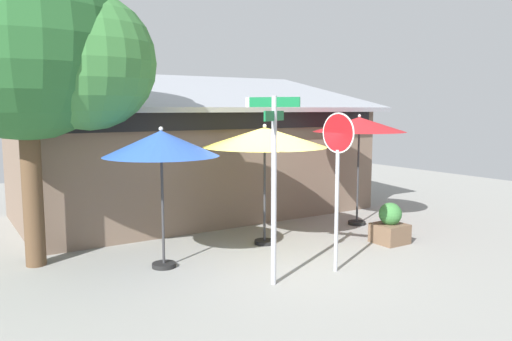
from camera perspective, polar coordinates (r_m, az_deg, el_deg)
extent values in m
cube|color=gray|center=(10.05, 2.99, -10.16)|extent=(28.00, 28.00, 0.10)
cube|color=#705B4C|center=(14.21, -6.96, 1.27)|extent=(9.24, 4.58, 3.00)
cube|color=#999EA8|center=(14.01, -6.81, 9.01)|extent=(9.74, 5.20, 1.15)
cube|color=black|center=(12.08, -2.18, 5.78)|extent=(8.64, 0.16, 0.44)
cylinder|color=#A8AAB2|center=(8.22, 2.05, -2.47)|extent=(0.09, 0.09, 3.13)
cube|color=#116B38|center=(8.11, 2.09, 7.79)|extent=(0.52, 0.72, 0.16)
cube|color=#116B38|center=(8.11, 2.09, 6.23)|extent=(0.72, 0.52, 0.16)
cube|color=white|center=(8.28, -0.93, 7.77)|extent=(0.06, 0.07, 0.16)
cylinder|color=#A8AAB2|center=(9.08, 9.15, -4.61)|extent=(0.07, 0.07, 2.20)
cylinder|color=white|center=(8.90, 9.33, 4.25)|extent=(0.11, 0.71, 0.71)
cylinder|color=red|center=(8.90, 9.33, 4.25)|extent=(0.11, 0.66, 0.66)
cylinder|color=black|center=(9.60, -10.42, -10.53)|extent=(0.44, 0.44, 0.08)
cylinder|color=#333335|center=(9.34, -10.56, -4.57)|extent=(0.05, 0.05, 2.12)
cone|color=#2D56B7|center=(9.18, -10.74, 3.04)|extent=(2.10, 2.10, 0.47)
sphere|color=silver|center=(9.16, -10.78, 4.68)|extent=(0.08, 0.08, 0.08)
cylinder|color=black|center=(11.00, 0.97, -8.13)|extent=(0.44, 0.44, 0.08)
cylinder|color=#333335|center=(10.78, 0.98, -2.78)|extent=(0.05, 0.05, 2.16)
cone|color=#EAD14C|center=(10.63, 1.00, 3.82)|extent=(2.65, 2.65, 0.42)
sphere|color=silver|center=(10.62, 1.00, 5.10)|extent=(0.08, 0.08, 0.08)
cylinder|color=black|center=(13.04, 11.39, -5.85)|extent=(0.44, 0.44, 0.08)
cylinder|color=#333335|center=(12.84, 11.52, -0.80)|extent=(0.05, 0.05, 2.40)
cone|color=#B21E23|center=(12.72, 11.66, 5.15)|extent=(2.30, 2.30, 0.36)
sphere|color=silver|center=(12.72, 11.69, 6.10)|extent=(0.08, 0.08, 0.08)
cylinder|color=brown|center=(10.12, -24.08, -2.26)|extent=(0.36, 0.36, 2.78)
sphere|color=#28602D|center=(10.08, -24.88, 13.23)|extent=(3.56, 3.56, 3.56)
sphere|color=#387538|center=(9.80, -18.61, 11.61)|extent=(2.49, 2.49, 2.49)
cube|color=brown|center=(11.41, 14.96, -6.93)|extent=(0.65, 0.65, 0.42)
sphere|color=#387538|center=(11.31, 15.03, -4.80)|extent=(0.50, 0.50, 0.50)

